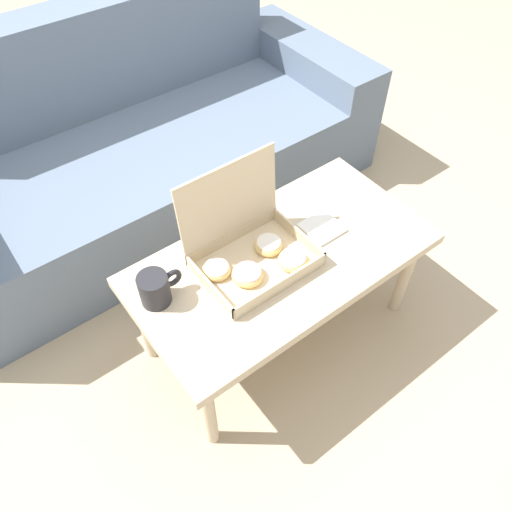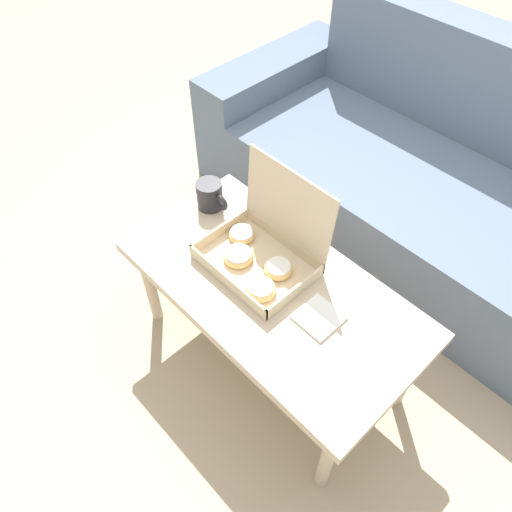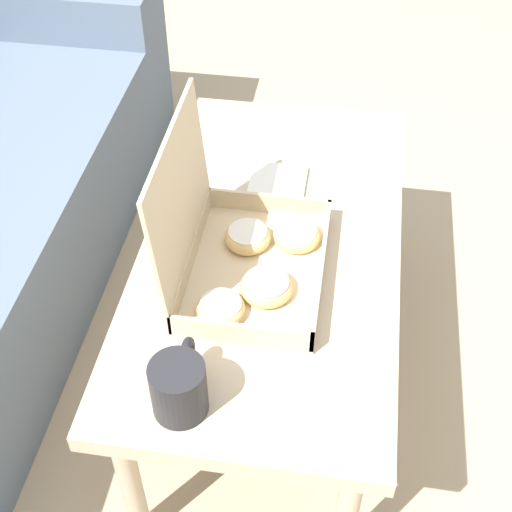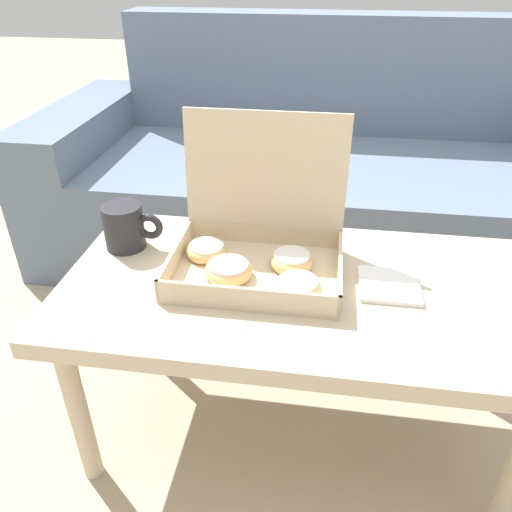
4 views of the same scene
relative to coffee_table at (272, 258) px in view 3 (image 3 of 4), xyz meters
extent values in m
plane|color=tan|center=(0.00, 0.15, -0.41)|extent=(12.00, 12.00, 0.00)
cube|color=slate|center=(0.93, 0.95, -0.13)|extent=(0.24, 0.89, 0.55)
cube|color=#C6B293|center=(0.00, 0.00, 0.03)|extent=(1.03, 0.54, 0.04)
cylinder|color=#C6B293|center=(0.46, -0.21, -0.20)|extent=(0.04, 0.04, 0.42)
cylinder|color=#C6B293|center=(-0.46, 0.21, -0.20)|extent=(0.04, 0.04, 0.42)
cylinder|color=#C6B293|center=(0.46, 0.21, -0.20)|extent=(0.04, 0.04, 0.42)
cube|color=beige|center=(-0.10, 0.02, 0.05)|extent=(0.37, 0.27, 0.01)
cube|color=beige|center=(-0.10, -0.11, 0.08)|extent=(0.37, 0.01, 0.05)
cube|color=beige|center=(-0.10, 0.15, 0.08)|extent=(0.37, 0.01, 0.05)
cube|color=beige|center=(-0.28, 0.02, 0.08)|extent=(0.01, 0.27, 0.05)
cube|color=beige|center=(0.08, 0.02, 0.08)|extent=(0.01, 0.27, 0.05)
cube|color=beige|center=(-0.10, 0.16, 0.24)|extent=(0.37, 0.03, 0.27)
torus|color=#E5BC75|center=(-0.15, -0.01, 0.07)|extent=(0.10, 0.10, 0.03)
cylinder|color=pink|center=(-0.15, -0.01, 0.08)|extent=(0.09, 0.09, 0.02)
torus|color=#E5BC75|center=(-0.02, 0.05, 0.07)|extent=(0.10, 0.10, 0.03)
cylinder|color=white|center=(-0.02, 0.05, 0.08)|extent=(0.08, 0.08, 0.02)
torus|color=#E5BC75|center=(0.00, -0.05, 0.07)|extent=(0.10, 0.10, 0.04)
cylinder|color=white|center=(0.00, -0.05, 0.08)|extent=(0.08, 0.08, 0.02)
torus|color=#E5BC75|center=(-0.22, 0.07, 0.07)|extent=(0.09, 0.09, 0.03)
cylinder|color=white|center=(-0.22, 0.07, 0.08)|extent=(0.08, 0.08, 0.01)
cylinder|color=#232328|center=(-0.43, 0.10, 0.10)|extent=(0.10, 0.10, 0.11)
torus|color=#232328|center=(-0.36, 0.10, 0.11)|extent=(0.07, 0.02, 0.07)
cube|color=white|center=(0.19, 0.01, 0.05)|extent=(0.13, 0.13, 0.01)
camera|label=1|loc=(-0.73, -0.82, 1.33)|focal=35.00mm
camera|label=2|loc=(0.68, -0.72, 1.35)|focal=35.00mm
camera|label=3|loc=(-1.08, -0.13, 1.09)|focal=50.00mm
camera|label=4|loc=(0.04, -0.89, 0.67)|focal=35.00mm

